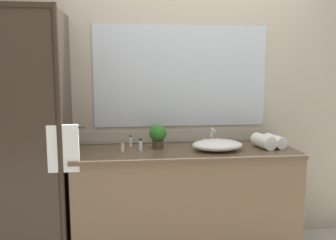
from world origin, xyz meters
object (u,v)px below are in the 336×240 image
object	(u,v)px
amenity_bottle_conditioner	(141,145)
rolled_towel_near_edge	(275,141)
potted_plant	(158,135)
amenity_bottle_shampoo	(131,141)
amenity_bottle_body_wash	(123,147)
faucet	(212,139)
sink_basin	(217,145)
rolled_towel_middle	(263,141)

from	to	relation	value
amenity_bottle_conditioner	rolled_towel_near_edge	bearing A→B (deg)	1.15
potted_plant	amenity_bottle_shampoo	size ratio (longest dim) A/B	1.99
amenity_bottle_shampoo	amenity_bottle_body_wash	bearing A→B (deg)	-108.82
potted_plant	faucet	bearing A→B (deg)	8.21
amenity_bottle_conditioner	sink_basin	bearing A→B (deg)	-4.46
faucet	amenity_bottle_body_wash	xyz separation A→B (m)	(-0.76, -0.18, -0.01)
rolled_towel_middle	sink_basin	bearing A→B (deg)	-174.02
potted_plant	rolled_towel_middle	size ratio (longest dim) A/B	0.87
amenity_bottle_body_wash	amenity_bottle_shampoo	bearing A→B (deg)	71.18
faucet	amenity_bottle_shampoo	world-z (taller)	faucet
sink_basin	amenity_bottle_conditioner	size ratio (longest dim) A/B	4.16
rolled_towel_middle	potted_plant	bearing A→B (deg)	174.19
amenity_bottle_conditioner	potted_plant	bearing A→B (deg)	29.20
potted_plant	amenity_bottle_conditioner	world-z (taller)	potted_plant
potted_plant	amenity_bottle_shampoo	distance (m)	0.25
sink_basin	potted_plant	xyz separation A→B (m)	(-0.47, 0.13, 0.07)
amenity_bottle_conditioner	amenity_bottle_shampoo	world-z (taller)	amenity_bottle_conditioner
amenity_bottle_body_wash	rolled_towel_middle	size ratio (longest dim) A/B	0.38
amenity_bottle_shampoo	rolled_towel_middle	size ratio (longest dim) A/B	0.44
amenity_bottle_body_wash	amenity_bottle_shampoo	size ratio (longest dim) A/B	0.86
amenity_bottle_body_wash	faucet	bearing A→B (deg)	13.11
amenity_bottle_conditioner	amenity_bottle_shampoo	bearing A→B (deg)	115.64
amenity_bottle_shampoo	rolled_towel_near_edge	size ratio (longest dim) A/B	0.44
rolled_towel_near_edge	amenity_bottle_body_wash	bearing A→B (deg)	-177.77
amenity_bottle_shampoo	rolled_towel_middle	world-z (taller)	rolled_towel_middle
faucet	rolled_towel_near_edge	bearing A→B (deg)	-14.02
amenity_bottle_body_wash	rolled_towel_middle	xyz separation A→B (m)	(1.16, 0.02, 0.02)
amenity_bottle_shampoo	rolled_towel_middle	distance (m)	1.11
faucet	rolled_towel_middle	bearing A→B (deg)	-21.31
sink_basin	faucet	world-z (taller)	faucet
sink_basin	amenity_bottle_body_wash	size ratio (longest dim) A/B	4.94
potted_plant	amenity_bottle_body_wash	distance (m)	0.32
rolled_towel_near_edge	rolled_towel_middle	size ratio (longest dim) A/B	1.00
sink_basin	amenity_bottle_shampoo	world-z (taller)	amenity_bottle_shampoo
amenity_bottle_body_wash	amenity_bottle_conditioner	world-z (taller)	amenity_bottle_conditioner
faucet	amenity_bottle_conditioner	size ratio (longest dim) A/B	1.72
rolled_towel_near_edge	potted_plant	bearing A→B (deg)	176.52
rolled_towel_near_edge	sink_basin	bearing A→B (deg)	-172.09
sink_basin	amenity_bottle_body_wash	distance (m)	0.76
sink_basin	amenity_bottle_conditioner	bearing A→B (deg)	175.54
rolled_towel_near_edge	rolled_towel_middle	world-z (taller)	rolled_towel_middle
sink_basin	amenity_bottle_shampoo	xyz separation A→B (m)	(-0.70, 0.21, 0.00)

